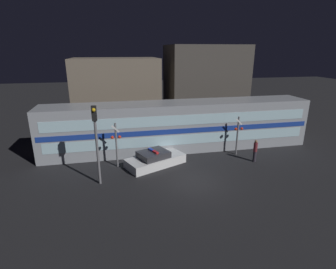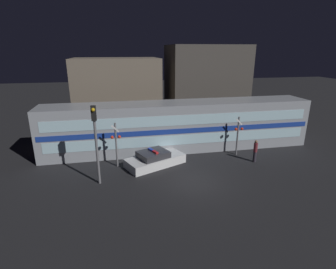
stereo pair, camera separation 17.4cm
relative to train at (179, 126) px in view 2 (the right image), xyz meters
name	(u,v)px [view 2 (the right image)]	position (x,y,z in m)	size (l,w,h in m)	color
ground_plane	(193,182)	(-0.50, -6.19, -2.06)	(120.00, 120.00, 0.00)	black
train	(179,126)	(0.00, 0.00, 0.00)	(22.73, 3.04, 4.11)	#999EA5
police_car	(155,159)	(-2.60, -3.09, -1.59)	(4.78, 3.53, 1.24)	silver
pedestrian	(255,151)	(5.07, -4.00, -1.15)	(0.30, 0.30, 1.77)	#2D2833
crossing_signal_near	(238,134)	(4.33, -2.40, -0.22)	(0.74, 0.32, 3.23)	slate
crossing_signal_far	(116,142)	(-5.37, -2.79, -0.16)	(0.74, 0.32, 3.35)	slate
traffic_light_corner	(96,135)	(-6.56, -5.20, 1.24)	(0.30, 0.46, 5.14)	slate
building_left	(118,94)	(-5.00, 7.84, 1.68)	(8.90, 5.84, 7.48)	#726656
building_center	(205,84)	(5.29, 8.80, 2.36)	(8.75, 6.28, 8.83)	#47423D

